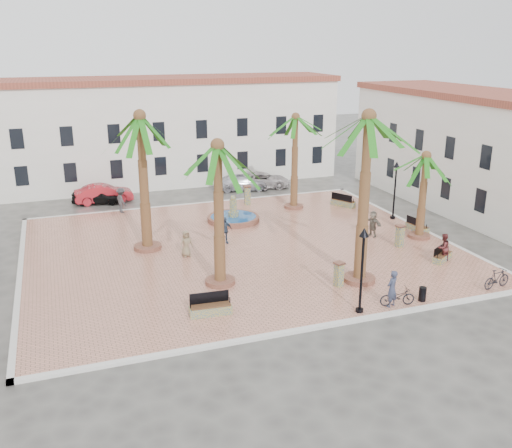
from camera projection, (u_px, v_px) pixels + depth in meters
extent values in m
plane|color=#56544F|center=(241.00, 250.00, 35.94)|extent=(120.00, 120.00, 0.00)
cube|color=tan|center=(241.00, 249.00, 35.92)|extent=(26.00, 22.00, 0.15)
cube|color=silver|center=(198.00, 204.00, 45.77)|extent=(26.30, 0.30, 0.16)
cube|color=silver|center=(317.00, 327.00, 26.06)|extent=(26.30, 0.30, 0.16)
cube|color=silver|center=(416.00, 227.00, 40.10)|extent=(0.30, 22.30, 0.16)
cube|color=silver|center=(20.00, 276.00, 31.73)|extent=(0.30, 22.30, 0.16)
cube|color=white|center=(172.00, 133.00, 52.47)|extent=(30.00, 7.00, 9.00)
cube|color=#984634|center=(170.00, 80.00, 51.01)|extent=(30.40, 7.40, 0.50)
cube|color=black|center=(22.00, 176.00, 45.83)|extent=(1.00, 0.12, 1.60)
cube|color=black|center=(70.00, 172.00, 47.04)|extent=(1.00, 0.12, 1.60)
cube|color=black|center=(117.00, 169.00, 48.25)|extent=(1.00, 0.12, 1.60)
cube|color=black|center=(161.00, 166.00, 49.45)|extent=(1.00, 0.12, 1.60)
cube|color=black|center=(202.00, 163.00, 50.66)|extent=(1.00, 0.12, 1.60)
cube|color=black|center=(242.00, 160.00, 51.87)|extent=(1.00, 0.12, 1.60)
cube|color=black|center=(281.00, 157.00, 53.08)|extent=(1.00, 0.12, 1.60)
cube|color=black|center=(317.00, 155.00, 54.29)|extent=(1.00, 0.12, 1.60)
cube|color=black|center=(17.00, 139.00, 44.91)|extent=(1.00, 0.12, 1.60)
cube|color=black|center=(67.00, 136.00, 46.12)|extent=(1.00, 0.12, 1.60)
cube|color=black|center=(114.00, 134.00, 47.33)|extent=(1.00, 0.12, 1.60)
cube|color=black|center=(159.00, 131.00, 48.53)|extent=(1.00, 0.12, 1.60)
cube|color=black|center=(201.00, 129.00, 49.74)|extent=(1.00, 0.12, 1.60)
cube|color=black|center=(242.00, 127.00, 50.95)|extent=(1.00, 0.12, 1.60)
cube|color=black|center=(281.00, 125.00, 52.16)|extent=(1.00, 0.12, 1.60)
cube|color=black|center=(318.00, 123.00, 53.37)|extent=(1.00, 0.12, 1.60)
cube|color=white|center=(484.00, 157.00, 42.87)|extent=(7.00, 26.00, 8.50)
cube|color=#984634|center=(492.00, 96.00, 41.49)|extent=(7.40, 26.40, 0.50)
cube|color=black|center=(481.00, 201.00, 38.74)|extent=(0.12, 1.00, 1.60)
cube|color=black|center=(446.00, 188.00, 42.07)|extent=(0.12, 1.00, 1.60)
cube|color=black|center=(416.00, 177.00, 45.40)|extent=(0.12, 1.00, 1.60)
cube|color=black|center=(391.00, 168.00, 48.72)|extent=(0.12, 1.00, 1.60)
cube|color=black|center=(368.00, 160.00, 52.05)|extent=(0.12, 1.00, 1.60)
cube|color=black|center=(486.00, 157.00, 37.82)|extent=(0.12, 1.00, 1.60)
cube|color=black|center=(450.00, 148.00, 41.15)|extent=(0.12, 1.00, 1.60)
cube|color=black|center=(420.00, 140.00, 44.48)|extent=(0.12, 1.00, 1.60)
cube|color=black|center=(393.00, 133.00, 47.80)|extent=(0.12, 1.00, 1.60)
cube|color=black|center=(370.00, 127.00, 51.13)|extent=(0.12, 1.00, 1.60)
cylinder|color=#8E5541|center=(233.00, 219.00, 41.12)|extent=(3.73, 3.73, 0.36)
cylinder|color=#194C8C|center=(233.00, 217.00, 41.07)|extent=(3.29, 3.29, 0.05)
cylinder|color=#7E8157|center=(233.00, 216.00, 41.06)|extent=(0.80, 0.80, 0.71)
cylinder|color=#7E8157|center=(233.00, 207.00, 40.84)|extent=(0.53, 0.53, 1.07)
sphere|color=#7E8157|center=(233.00, 198.00, 40.64)|extent=(0.39, 0.39, 0.39)
cylinder|color=#8E5541|center=(148.00, 247.00, 35.65)|extent=(1.71, 1.71, 0.26)
cylinder|color=brown|center=(144.00, 182.00, 34.38)|extent=(0.56, 0.56, 8.01)
sphere|color=brown|center=(140.00, 115.00, 33.15)|extent=(0.75, 0.75, 0.75)
cylinder|color=#8E5541|center=(220.00, 281.00, 30.56)|extent=(1.61, 1.61, 0.24)
cylinder|color=brown|center=(219.00, 215.00, 29.41)|extent=(0.52, 0.52, 7.24)
sphere|color=brown|center=(217.00, 145.00, 28.30)|extent=(0.70, 0.70, 0.70)
cylinder|color=#8E5541|center=(359.00, 279.00, 30.86)|extent=(1.72, 1.72, 0.26)
cylinder|color=brown|center=(364.00, 200.00, 29.50)|extent=(0.56, 0.56, 8.61)
sphere|color=brown|center=(369.00, 116.00, 28.18)|extent=(0.75, 0.75, 0.75)
cylinder|color=#8E5541|center=(419.00, 236.00, 37.75)|extent=(1.44, 1.44, 0.22)
cylinder|color=brown|center=(423.00, 196.00, 36.91)|extent=(0.47, 0.47, 5.26)
sphere|color=brown|center=(426.00, 156.00, 36.10)|extent=(0.63, 0.63, 0.63)
cylinder|color=#8E5541|center=(294.00, 206.00, 44.41)|extent=(1.47, 1.47, 0.22)
cylinder|color=brown|center=(295.00, 162.00, 43.34)|extent=(0.48, 0.48, 6.81)
sphere|color=brown|center=(296.00, 117.00, 42.29)|extent=(0.64, 0.64, 0.64)
cube|color=#7E8157|center=(211.00, 310.00, 27.05)|extent=(2.05, 0.75, 0.45)
cube|color=#56351E|center=(210.00, 305.00, 26.97)|extent=(1.93, 0.69, 0.07)
cube|color=black|center=(209.00, 297.00, 27.10)|extent=(1.90, 0.19, 0.56)
cylinder|color=black|center=(190.00, 305.00, 26.68)|extent=(0.05, 0.05, 0.34)
cylinder|color=black|center=(230.00, 300.00, 27.17)|extent=(0.05, 0.05, 0.34)
cube|color=#7E8157|center=(442.00, 258.00, 33.70)|extent=(1.73, 1.31, 0.38)
cube|color=#56351E|center=(443.00, 254.00, 33.64)|extent=(1.63, 1.22, 0.06)
cube|color=black|center=(440.00, 249.00, 33.69)|extent=(1.41, 0.85, 0.47)
cylinder|color=black|center=(437.00, 256.00, 33.02)|extent=(0.05, 0.05, 0.28)
cylinder|color=black|center=(448.00, 249.00, 34.19)|extent=(0.05, 0.05, 0.28)
cube|color=#7E8157|center=(417.00, 228.00, 38.98)|extent=(0.78, 1.85, 0.40)
cube|color=#56351E|center=(417.00, 225.00, 38.91)|extent=(0.72, 1.75, 0.06)
cube|color=black|center=(415.00, 222.00, 38.73)|extent=(0.27, 1.69, 0.50)
cylinder|color=black|center=(426.00, 227.00, 38.16)|extent=(0.05, 0.05, 0.30)
cylinder|color=black|center=(409.00, 220.00, 39.59)|extent=(0.05, 0.05, 0.30)
cube|color=#7E8157|center=(343.00, 203.00, 44.85)|extent=(1.48, 2.01, 0.44)
cube|color=#56351E|center=(343.00, 200.00, 44.78)|extent=(1.38, 1.88, 0.07)
cube|color=black|center=(342.00, 197.00, 44.51)|extent=(0.95, 1.64, 0.55)
cylinder|color=black|center=(353.00, 201.00, 44.16)|extent=(0.05, 0.05, 0.33)
cylinder|color=black|center=(333.00, 197.00, 45.31)|extent=(0.05, 0.05, 0.33)
cylinder|color=black|center=(359.00, 310.00, 27.37)|extent=(0.38, 0.38, 0.17)
cylinder|color=black|center=(362.00, 273.00, 26.79)|extent=(0.13, 0.13, 3.78)
cone|color=black|center=(364.00, 232.00, 26.16)|extent=(0.46, 0.46, 0.42)
sphere|color=beige|center=(364.00, 235.00, 26.21)|extent=(0.25, 0.25, 0.25)
cylinder|color=black|center=(393.00, 217.00, 41.72)|extent=(0.38, 0.38, 0.17)
cylinder|color=black|center=(395.00, 192.00, 41.14)|extent=(0.13, 0.13, 3.77)
cone|color=black|center=(397.00, 164.00, 40.51)|extent=(0.46, 0.46, 0.42)
sphere|color=beige|center=(397.00, 167.00, 40.56)|extent=(0.25, 0.25, 0.25)
cube|color=#7E8157|center=(339.00, 275.00, 30.06)|extent=(0.48, 0.48, 1.26)
cube|color=#8E5541|center=(339.00, 263.00, 29.85)|extent=(0.59, 0.59, 0.10)
cube|color=#7E8157|center=(247.00, 196.00, 45.15)|extent=(0.48, 0.48, 1.41)
cube|color=#8E5541|center=(247.00, 186.00, 44.92)|extent=(0.59, 0.59, 0.11)
cube|color=#7E8157|center=(400.00, 237.00, 35.87)|extent=(0.49, 0.49, 1.31)
cube|color=#8E5541|center=(401.00, 226.00, 35.65)|extent=(0.61, 0.61, 0.10)
cylinder|color=black|center=(422.00, 294.00, 28.44)|extent=(0.38, 0.38, 0.73)
imported|color=#343951|center=(392.00, 289.00, 27.67)|extent=(0.81, 0.69, 1.88)
imported|color=black|center=(397.00, 297.00, 27.93)|extent=(1.84, 0.95, 0.92)
imported|color=#582224|center=(443.00, 247.00, 33.44)|extent=(0.95, 0.81, 1.71)
imported|color=black|center=(497.00, 279.00, 29.86)|extent=(1.82, 0.72, 1.07)
imported|color=#887557|center=(186.00, 244.00, 34.20)|extent=(0.90, 0.71, 1.62)
imported|color=#2F3F54|center=(224.00, 230.00, 36.39)|extent=(1.04, 0.47, 1.75)
imported|color=#414145|center=(121.00, 200.00, 42.96)|extent=(1.05, 1.39, 1.90)
imported|color=#685F52|center=(373.00, 224.00, 37.70)|extent=(0.99, 1.70, 1.75)
imported|color=black|center=(97.00, 196.00, 45.88)|extent=(4.10, 2.36, 1.31)
imported|color=#B61F29|center=(104.00, 194.00, 46.18)|extent=(4.61, 1.64, 1.52)
imported|color=silver|center=(241.00, 183.00, 50.09)|extent=(4.96, 2.72, 1.36)
imported|color=beige|center=(263.00, 180.00, 51.02)|extent=(5.33, 3.63, 1.35)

